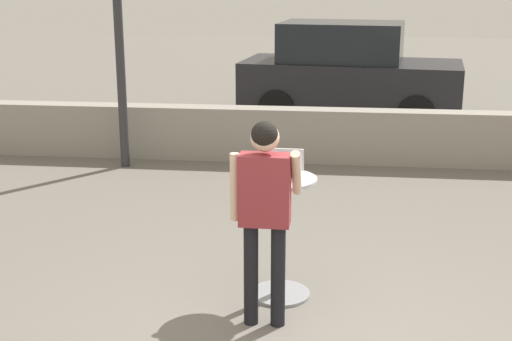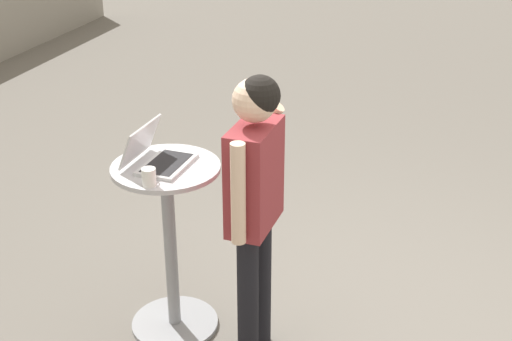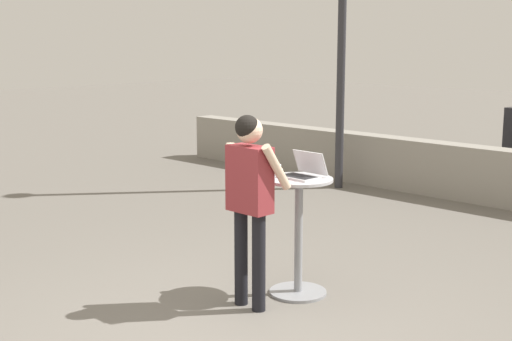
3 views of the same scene
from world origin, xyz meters
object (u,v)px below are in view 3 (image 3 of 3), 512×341
at_px(cafe_table, 299,231).
at_px(standing_person, 250,189).
at_px(coffee_mug, 277,170).
at_px(laptop, 303,172).

height_order(cafe_table, standing_person, standing_person).
bearing_deg(coffee_mug, cafe_table, 5.52).
relative_size(laptop, coffee_mug, 3.27).
bearing_deg(cafe_table, standing_person, -99.00).
distance_m(cafe_table, laptop, 0.51).
bearing_deg(coffee_mug, standing_person, -73.27).
height_order(laptop, standing_person, standing_person).
height_order(cafe_table, laptop, laptop).
bearing_deg(laptop, coffee_mug, -163.56).
xyz_separation_m(cafe_table, coffee_mug, (-0.23, -0.02, 0.50)).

